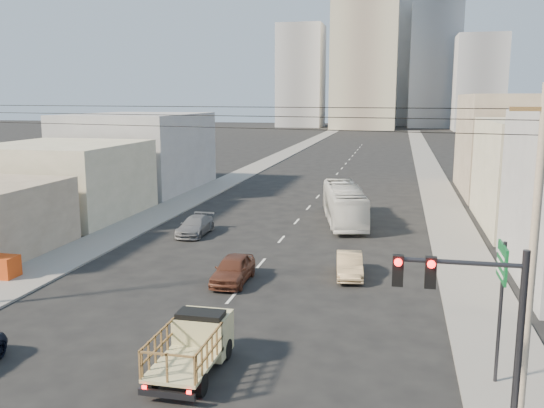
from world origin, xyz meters
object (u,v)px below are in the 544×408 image
at_px(sedan_grey, 195,226).
at_px(utility_pole, 533,257).
at_px(sedan_brown, 233,269).
at_px(green_sign, 501,279).
at_px(traffic_signal, 477,323).
at_px(crate_stack, 0,267).
at_px(sedan_tan, 349,265).
at_px(city_bus, 344,204).
at_px(flatbed_pickup, 193,342).

relative_size(sedan_grey, utility_pole, 0.44).
distance_m(sedan_brown, green_sign, 14.94).
distance_m(traffic_signal, crate_stack, 25.76).
bearing_deg(crate_stack, sedan_grey, 60.75).
bearing_deg(utility_pole, sedan_tan, 114.57).
relative_size(green_sign, crate_stack, 2.78).
xyz_separation_m(city_bus, utility_pole, (7.83, -27.41, 3.70)).
bearing_deg(sedan_tan, green_sign, -68.86).
bearing_deg(utility_pole, city_bus, 105.95).
bearing_deg(sedan_tan, traffic_signal, -81.25).
bearing_deg(traffic_signal, sedan_grey, 124.31).
height_order(traffic_signal, utility_pole, utility_pole).
xyz_separation_m(sedan_grey, utility_pole, (17.79, -21.03, 4.54)).
xyz_separation_m(flatbed_pickup, traffic_signal, (8.92, -3.71, 2.98)).
distance_m(sedan_grey, traffic_signal, 28.70).
distance_m(flatbed_pickup, crate_stack, 15.92).
height_order(sedan_brown, green_sign, green_sign).
distance_m(flatbed_pickup, sedan_tan, 13.13).
bearing_deg(utility_pole, green_sign, 97.67).
height_order(traffic_signal, crate_stack, traffic_signal).
bearing_deg(flatbed_pickup, green_sign, 7.14).
height_order(sedan_tan, sedan_grey, same).
xyz_separation_m(flatbed_pickup, city_bus, (2.82, 26.20, 0.39)).
xyz_separation_m(sedan_tan, utility_pole, (6.20, -13.55, 4.54)).
bearing_deg(sedan_brown, crate_stack, -170.68).
relative_size(flatbed_pickup, sedan_tan, 1.13).
bearing_deg(flatbed_pickup, sedan_grey, 109.81).
xyz_separation_m(green_sign, crate_stack, (-24.16, 6.55, -3.05)).
height_order(flatbed_pickup, sedan_tan, flatbed_pickup).
bearing_deg(sedan_tan, sedan_grey, 140.39).
xyz_separation_m(sedan_tan, green_sign, (5.86, -11.05, 3.10)).
bearing_deg(sedan_grey, green_sign, -47.35).
relative_size(sedan_grey, crate_stack, 2.47).
height_order(city_bus, sedan_tan, city_bus).
bearing_deg(crate_stack, utility_pole, -20.28).
distance_m(sedan_tan, utility_pole, 15.58).
bearing_deg(utility_pole, flatbed_pickup, 173.53).
bearing_deg(flatbed_pickup, sedan_tan, 70.18).
bearing_deg(city_bus, traffic_signal, -89.90).
relative_size(utility_pole, crate_stack, 5.56).
height_order(flatbed_pickup, green_sign, green_sign).
relative_size(sedan_brown, sedan_tan, 1.07).
relative_size(city_bus, sedan_tan, 2.73).
height_order(sedan_grey, utility_pole, utility_pole).
distance_m(sedan_grey, green_sign, 25.65).
relative_size(city_bus, sedan_brown, 2.54).
bearing_deg(sedan_brown, traffic_signal, -53.38).
xyz_separation_m(flatbed_pickup, sedan_grey, (-7.14, 19.82, -0.45)).
height_order(sedan_grey, traffic_signal, traffic_signal).
height_order(sedan_brown, sedan_grey, sedan_brown).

